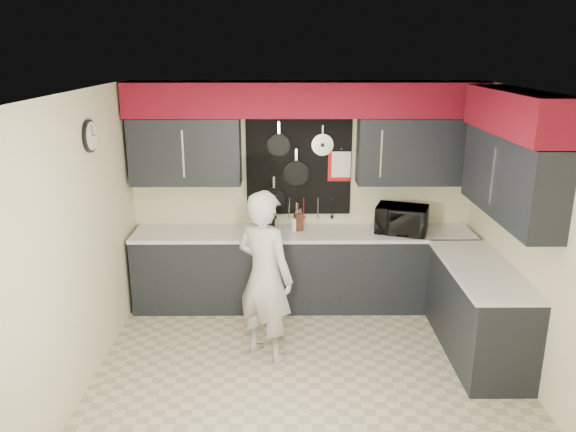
{
  "coord_description": "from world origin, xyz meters",
  "views": [
    {
      "loc": [
        -0.21,
        -4.67,
        2.95
      ],
      "look_at": [
        -0.18,
        0.5,
        1.39
      ],
      "focal_mm": 35.0,
      "sensor_mm": 36.0,
      "label": 1
    }
  ],
  "objects_px": {
    "utensil_crock": "(296,224)",
    "coffee_maker": "(266,218)",
    "person": "(265,276)",
    "microwave": "(402,219)",
    "knife_block": "(299,222)"
  },
  "relations": [
    {
      "from": "utensil_crock",
      "to": "coffee_maker",
      "type": "height_order",
      "value": "coffee_maker"
    },
    {
      "from": "utensil_crock",
      "to": "coffee_maker",
      "type": "bearing_deg",
      "value": -165.03
    },
    {
      "from": "knife_block",
      "to": "coffee_maker",
      "type": "relative_size",
      "value": 0.59
    },
    {
      "from": "person",
      "to": "microwave",
      "type": "bearing_deg",
      "value": -107.47
    },
    {
      "from": "knife_block",
      "to": "utensil_crock",
      "type": "distance_m",
      "value": 0.04
    },
    {
      "from": "knife_block",
      "to": "coffee_maker",
      "type": "xyz_separation_m",
      "value": [
        -0.37,
        -0.08,
        0.08
      ]
    },
    {
      "from": "knife_block",
      "to": "utensil_crock",
      "type": "bearing_deg",
      "value": 144.5
    },
    {
      "from": "knife_block",
      "to": "microwave",
      "type": "bearing_deg",
      "value": -23.15
    },
    {
      "from": "utensil_crock",
      "to": "person",
      "type": "distance_m",
      "value": 1.25
    },
    {
      "from": "microwave",
      "to": "coffee_maker",
      "type": "height_order",
      "value": "coffee_maker"
    },
    {
      "from": "knife_block",
      "to": "person",
      "type": "bearing_deg",
      "value": -125.22
    },
    {
      "from": "utensil_crock",
      "to": "person",
      "type": "xyz_separation_m",
      "value": [
        -0.33,
        -1.2,
        -0.14
      ]
    },
    {
      "from": "microwave",
      "to": "knife_block",
      "type": "relative_size",
      "value": 2.81
    },
    {
      "from": "knife_block",
      "to": "utensil_crock",
      "type": "xyz_separation_m",
      "value": [
        -0.02,
        0.01,
        -0.03
      ]
    },
    {
      "from": "microwave",
      "to": "person",
      "type": "xyz_separation_m",
      "value": [
        -1.52,
        -1.1,
        -0.23
      ]
    }
  ]
}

